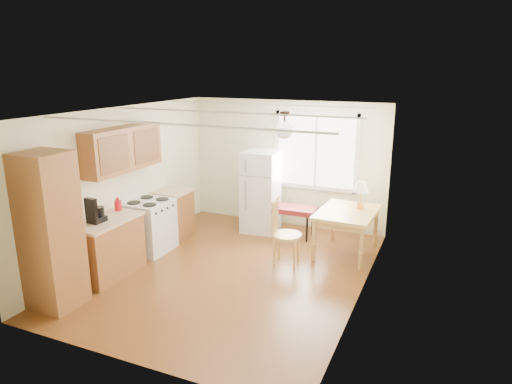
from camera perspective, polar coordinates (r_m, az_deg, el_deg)
The scene contains 11 objects.
room_shell at distance 6.87m, azimuth -3.20°, elevation -0.41°, with size 4.60×5.60×2.62m.
kitchen_run at distance 7.41m, azimuth -17.37°, elevation -3.23°, with size 0.65×3.40×2.20m.
window_unit at distance 8.85m, azimuth 7.51°, elevation 5.07°, with size 1.64×0.05×1.51m.
pendant_light at distance 6.76m, azimuth 3.58°, elevation 7.86°, with size 0.26×0.26×0.40m.
refrigerator at distance 8.80m, azimuth 0.59°, elevation 0.06°, with size 0.69×0.70×1.58m.
bench at distance 8.65m, azimuth 3.46°, elevation -2.15°, with size 1.26×0.49×0.58m.
dining_table at distance 7.88m, azimuth 11.29°, elevation -3.04°, with size 0.97×1.27×0.77m.
chair at distance 7.37m, azimuth 3.09°, elevation -4.37°, with size 0.49×0.49×1.09m.
table_lamp at distance 7.94m, azimuth 12.98°, elevation 0.37°, with size 0.27×0.27×0.47m.
coffee_maker at distance 7.10m, azimuth -19.43°, elevation -2.51°, with size 0.21×0.26×0.39m.
kettle at distance 7.60m, azimuth -16.87°, elevation -1.55°, with size 0.11×0.11×0.22m.
Camera 1 is at (2.98, -5.90, 3.13)m, focal length 32.00 mm.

